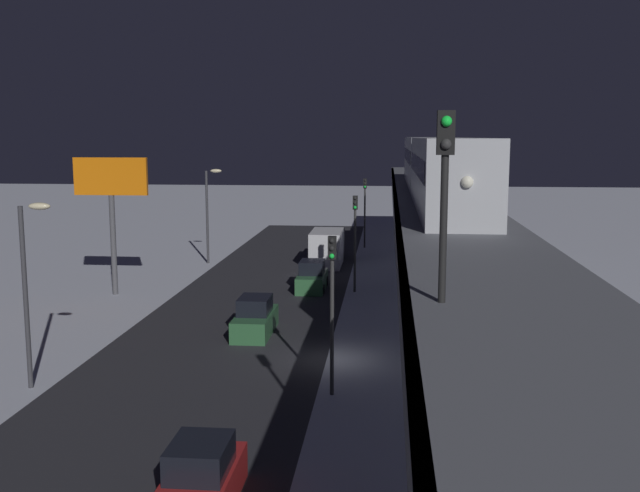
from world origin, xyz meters
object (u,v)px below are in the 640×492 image
at_px(sedan_green, 312,278).
at_px(box_truck, 328,247).
at_px(traffic_light_mid, 355,229).
at_px(sedan_green_2, 255,319).
at_px(traffic_light_far, 365,203).
at_px(traffic_light_near, 332,292).
at_px(commercial_billboard, 111,190).
at_px(subway_train, 435,165).
at_px(rail_signal, 445,173).
at_px(sedan_red, 201,482).

relative_size(sedan_green, box_truck, 0.60).
bearing_deg(box_truck, traffic_light_mid, 104.01).
bearing_deg(sedan_green_2, traffic_light_mid, 66.71).
height_order(sedan_green_2, traffic_light_far, traffic_light_far).
bearing_deg(traffic_light_far, traffic_light_near, 90.00).
relative_size(sedan_green_2, commercial_billboard, 0.51).
bearing_deg(commercial_billboard, traffic_light_mid, -172.10).
bearing_deg(box_truck, subway_train, 118.97).
xyz_separation_m(rail_signal, commercial_billboard, (18.87, -30.24, -2.66)).
bearing_deg(sedan_red, traffic_light_near, 72.94).
distance_m(sedan_green_2, commercial_billboard, 15.21).
relative_size(subway_train, box_truck, 4.98).
bearing_deg(box_truck, commercial_billboard, 45.24).
xyz_separation_m(subway_train, traffic_light_mid, (4.93, -2.96, -4.35)).
bearing_deg(sedan_red, traffic_light_far, 86.60).
xyz_separation_m(subway_train, sedan_green, (7.83, -3.50, -7.76)).
bearing_deg(sedan_green_2, sedan_red, -84.35).
bearing_deg(traffic_light_far, commercial_billboard, 54.48).
xyz_separation_m(traffic_light_mid, commercial_billboard, (15.57, 2.16, 2.63)).
relative_size(traffic_light_far, commercial_billboard, 0.72).
relative_size(sedan_red, traffic_light_near, 0.67).
bearing_deg(traffic_light_near, subway_train, -106.45).
xyz_separation_m(sedan_green, sedan_green_2, (1.80, 11.46, 0.01)).
bearing_deg(sedan_red, traffic_light_mid, 84.31).
bearing_deg(traffic_light_mid, sedan_red, 84.31).
bearing_deg(traffic_light_far, rail_signal, 93.63).
relative_size(subway_train, traffic_light_far, 5.76).
height_order(box_truck, traffic_light_near, traffic_light_near).
bearing_deg(sedan_red, box_truck, 89.71).
bearing_deg(subway_train, commercial_billboard, -2.23).
xyz_separation_m(sedan_green, commercial_billboard, (12.67, 2.70, 6.04)).
bearing_deg(traffic_light_far, sedan_red, 86.60).
distance_m(rail_signal, sedan_green, 34.63).
bearing_deg(commercial_billboard, sedan_red, 115.19).
bearing_deg(subway_train, rail_signal, 86.83).
xyz_separation_m(subway_train, traffic_light_near, (4.93, 16.70, -4.35)).
distance_m(sedan_green, box_truck, 10.30).
bearing_deg(subway_train, box_truck, -61.03).
height_order(sedan_green_2, commercial_billboard, commercial_billboard).
height_order(subway_train, traffic_light_near, subway_train).
bearing_deg(subway_train, sedan_red, 73.33).
bearing_deg(traffic_light_near, box_truck, -84.94).
xyz_separation_m(box_truck, traffic_light_near, (-2.70, 30.48, 2.85)).
relative_size(box_truck, traffic_light_far, 1.16).
distance_m(subway_train, sedan_green_2, 14.70).
xyz_separation_m(sedan_green, traffic_light_near, (-2.90, 20.20, 3.41)).
xyz_separation_m(sedan_green_2, traffic_light_near, (-4.70, 8.74, 3.40)).
xyz_separation_m(box_truck, traffic_light_mid, (-2.70, 10.82, 2.85)).
distance_m(sedan_green, traffic_light_far, 19.64).
xyz_separation_m(traffic_light_mid, traffic_light_far, (0.00, -19.66, 0.00)).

